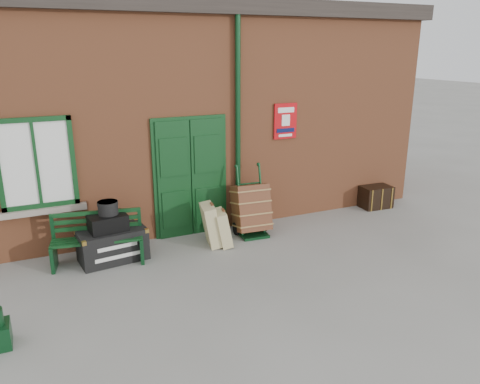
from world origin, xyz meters
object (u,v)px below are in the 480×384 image
bench (97,237)px  porter_trolley (251,209)px  dark_trunk (376,197)px  houdini_trunk (113,245)px

bench → porter_trolley: 2.86m
bench → dark_trunk: bearing=14.0°
houdini_trunk → porter_trolley: (2.63, 0.10, 0.24)m
porter_trolley → dark_trunk: (3.23, 0.27, -0.27)m
porter_trolley → dark_trunk: size_ratio=1.95×
houdini_trunk → dark_trunk: 5.87m
porter_trolley → dark_trunk: bearing=9.3°
porter_trolley → bench: bearing=-173.3°
dark_trunk → houdini_trunk: bearing=-173.0°
houdini_trunk → dark_trunk: size_ratio=1.61×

